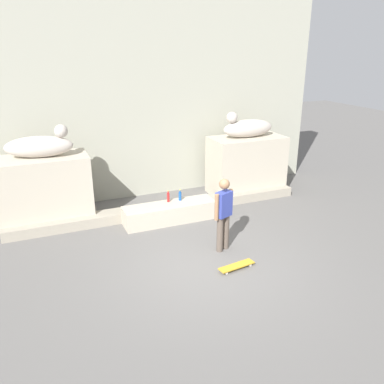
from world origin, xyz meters
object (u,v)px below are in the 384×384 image
(skateboard, at_px, (237,266))
(bottle_blue, at_px, (180,196))
(statue_reclining_left, at_px, (40,146))
(statue_reclining_right, at_px, (247,128))
(bottle_red, at_px, (168,197))
(skater, at_px, (224,212))

(skateboard, xyz_separation_m, bottle_blue, (-0.12, 2.89, 0.53))
(statue_reclining_left, distance_m, bottle_blue, 3.66)
(statue_reclining_right, distance_m, bottle_blue, 3.07)
(bottle_red, bearing_deg, statue_reclining_right, 19.17)
(statue_reclining_left, bearing_deg, bottle_red, -9.52)
(bottle_red, bearing_deg, bottle_blue, -3.11)
(bottle_red, xyz_separation_m, bottle_blue, (0.32, -0.02, -0.01))
(statue_reclining_left, bearing_deg, statue_reclining_right, 9.24)
(bottle_blue, bearing_deg, statue_reclining_left, 162.76)
(skater, bearing_deg, statue_reclining_left, -62.97)
(statue_reclining_right, distance_m, skateboard, 4.98)
(statue_reclining_right, height_order, skateboard, statue_reclining_right)
(statue_reclining_right, bearing_deg, bottle_blue, 21.51)
(statue_reclining_left, bearing_deg, bottle_blue, -8.06)
(bottle_blue, bearing_deg, skateboard, -87.63)
(statue_reclining_left, xyz_separation_m, statue_reclining_right, (5.74, 0.01, 0.00))
(skater, relative_size, bottle_red, 5.35)
(skater, distance_m, bottle_red, 2.16)
(skater, relative_size, skateboard, 2.04)
(bottle_red, distance_m, bottle_blue, 0.32)
(skateboard, bearing_deg, bottle_red, -89.51)
(skateboard, height_order, bottle_red, bottle_red)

